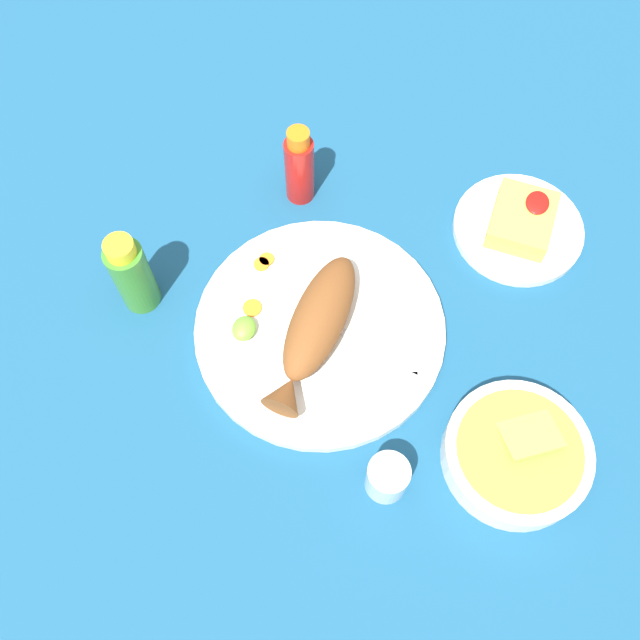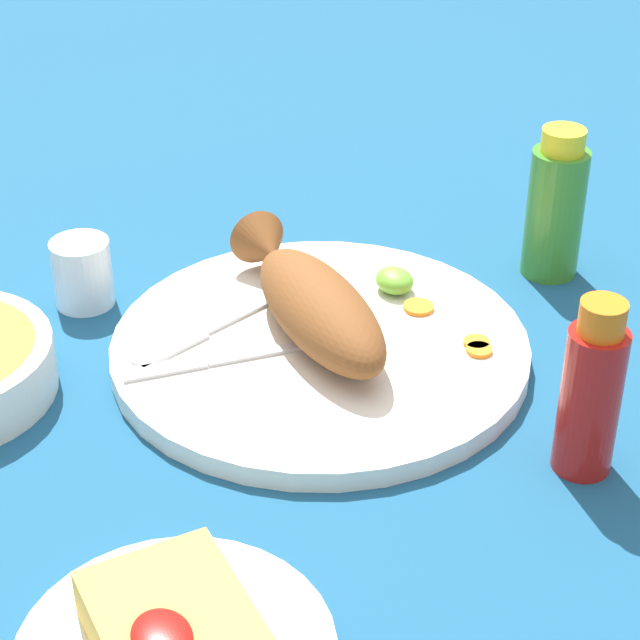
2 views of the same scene
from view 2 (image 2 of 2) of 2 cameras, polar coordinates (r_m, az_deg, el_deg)
The scene contains 13 objects.
ground_plane at distance 1.00m, azimuth 0.00°, elevation -1.85°, with size 4.00×4.00×0.00m, color navy.
main_plate at distance 0.99m, azimuth 0.00°, elevation -1.42°, with size 0.36×0.36×0.02m, color white.
fried_fish at distance 0.99m, azimuth -0.37°, elevation 0.93°, with size 0.25×0.08×0.06m.
fork_near at distance 0.96m, azimuth -5.11°, elevation -1.93°, with size 0.04×0.19×0.00m.
fork_far at distance 1.00m, azimuth -5.37°, elevation -0.43°, with size 0.07×0.18×0.00m.
carrot_slice_near at distance 0.98m, azimuth 7.84°, elevation -1.47°, with size 0.02×0.02×0.00m, color orange.
carrot_slice_mid at distance 0.99m, azimuth 7.72°, elevation -1.11°, with size 0.02×0.02×0.00m, color orange.
carrot_slice_far at distance 1.03m, azimuth 4.88°, elevation 0.64°, with size 0.03×0.03×0.00m, color orange.
lime_wedge_main at distance 1.06m, azimuth 3.69°, elevation 1.96°, with size 0.04×0.03×0.02m, color #6BB233.
hot_sauce_bottle_red at distance 0.86m, azimuth 13.20°, elevation -3.53°, with size 0.04×0.04×0.14m.
hot_sauce_bottle_green at distance 1.12m, azimuth 11.51°, elevation 5.47°, with size 0.05×0.05×0.15m.
salt_cup at distance 1.08m, azimuth -11.60°, elevation 2.10°, with size 0.05×0.05×0.06m.
fries_pile at distance 0.72m, azimuth -7.28°, elevation -14.81°, with size 0.11×0.09×0.04m.
Camera 2 is at (0.74, -0.38, 0.56)m, focal length 65.00 mm.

